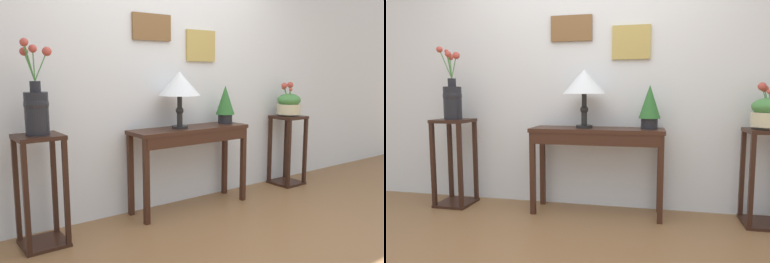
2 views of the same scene
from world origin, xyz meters
TOP-DOWN VIEW (x-y plane):
  - back_wall_with_art at (0.00, 1.44)m, footprint 9.00×0.13m
  - console_table at (0.13, 1.15)m, footprint 1.18×0.35m
  - table_lamp at (0.01, 1.17)m, footprint 0.38×0.38m
  - potted_plant_on_console at (0.58, 1.20)m, footprint 0.19×0.19m
  - pedestal_stand_left at (-1.27, 1.13)m, footprint 0.33×0.33m
  - flower_vase_tall_left at (-1.27, 1.13)m, footprint 0.22×0.19m
  - pedestal_stand_right at (1.52, 1.18)m, footprint 0.33×0.33m
  - planter_bowl_wide_right at (1.52, 1.18)m, footprint 0.27×0.27m

SIDE VIEW (x-z plane):
  - pedestal_stand_right at x=1.52m, z-range 0.00..0.80m
  - pedestal_stand_left at x=-1.27m, z-range 0.00..0.85m
  - console_table at x=0.13m, z-range 0.27..1.05m
  - planter_bowl_wide_right at x=1.52m, z-range 0.75..1.14m
  - potted_plant_on_console at x=0.58m, z-range 0.80..1.18m
  - flower_vase_tall_left at x=-1.27m, z-range 0.72..1.40m
  - table_lamp at x=0.01m, z-range 0.92..1.44m
  - back_wall_with_art at x=0.00m, z-range 0.00..2.80m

